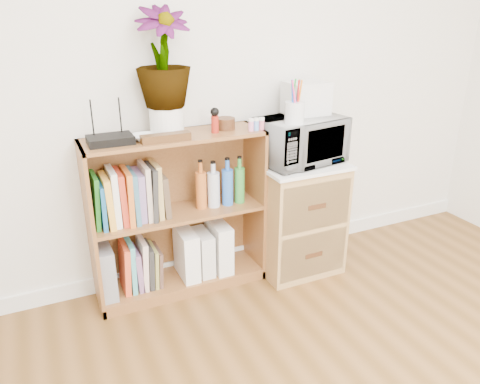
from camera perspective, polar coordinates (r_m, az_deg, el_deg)
skirting_board at (r=3.14m, az=-1.78°, el=-7.77°), size 4.00×0.02×0.10m
bookshelf at (r=2.73m, az=-7.52°, el=-2.81°), size 1.00×0.30×0.95m
wicker_unit at (r=3.00m, az=6.83°, el=-3.01°), size 0.50×0.45×0.70m
microwave at (r=2.82m, az=7.40°, el=6.28°), size 0.54×0.41×0.27m
pen_cup at (r=2.63m, az=6.66°, el=9.59°), size 0.11×0.11×0.12m
small_appliance at (r=2.86m, az=8.06°, el=11.27°), size 0.24×0.20×0.19m
router at (r=2.47m, az=-15.53°, el=6.16°), size 0.23×0.15×0.04m
white_bowl at (r=2.49m, az=-11.60°, el=6.55°), size 0.13×0.13×0.03m
plant_pot at (r=2.56m, az=-8.92°, el=8.54°), size 0.18×0.18×0.15m
potted_plant at (r=2.50m, az=-9.37°, el=15.89°), size 0.28×0.28×0.51m
trinket_box at (r=2.45m, az=-9.05°, el=6.56°), size 0.26×0.06×0.04m
kokeshi_doll at (r=2.59m, az=-3.07°, el=8.24°), size 0.04×0.04×0.09m
wooden_bowl at (r=2.67m, az=-1.80°, el=8.34°), size 0.11×0.11×0.06m
paint_jars at (r=2.64m, az=2.01°, el=8.07°), size 0.10×0.04×0.05m
file_box at (r=2.77m, az=-16.16°, el=-9.14°), size 0.09×0.24×0.30m
magazine_holder_left at (r=2.84m, az=-6.54°, el=-7.45°), size 0.09×0.24×0.30m
magazine_holder_mid at (r=2.88m, az=-4.55°, el=-7.31°), size 0.09×0.21×0.27m
magazine_holder_right at (r=2.90m, az=-2.58°, el=-6.55°), size 0.10×0.25×0.31m
cookbooks at (r=2.61m, az=-13.22°, el=-0.42°), size 0.41×0.20×0.31m
liquor_bottles at (r=2.74m, az=-2.63°, el=1.18°), size 0.30×0.07×0.28m
lower_books at (r=2.80m, az=-12.13°, el=-8.70°), size 0.23×0.19×0.30m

